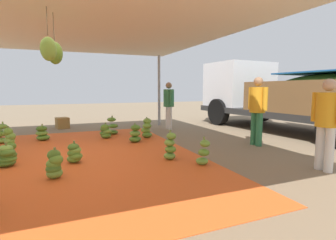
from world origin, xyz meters
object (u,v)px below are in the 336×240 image
worker_1 (327,118)px  cargo_truck_main (283,94)px  banana_bunch_4 (147,129)px  banana_bunch_12 (9,142)px  banana_bunch_14 (42,134)px  banana_bunch_3 (7,156)px  crate_0 (62,123)px  banana_bunch_5 (113,127)px  banana_bunch_1 (54,165)px  banana_bunch_8 (203,153)px  banana_bunch_11 (106,132)px  worker_0 (169,102)px  banana_bunch_9 (3,134)px  banana_bunch_0 (135,134)px  worker_2 (257,106)px  banana_bunch_10 (74,154)px  banana_bunch_15 (170,147)px

worker_1 → cargo_truck_main: bearing=142.2°
cargo_truck_main → banana_bunch_4: bearing=-94.6°
banana_bunch_12 → banana_bunch_14: banana_bunch_12 is taller
banana_bunch_3 → crate_0: (-4.53, 0.94, -0.00)m
banana_bunch_5 → banana_bunch_14: (0.20, -1.91, -0.05)m
banana_bunch_3 → worker_1: 5.55m
banana_bunch_1 → banana_bunch_5: banana_bunch_5 is taller
banana_bunch_1 → cargo_truck_main: (-2.26, 6.97, 1.00)m
banana_bunch_5 → worker_1: size_ratio=0.37×
banana_bunch_4 → banana_bunch_12: (0.74, -3.22, 0.01)m
banana_bunch_8 → cargo_truck_main: cargo_truck_main is taller
banana_bunch_11 → worker_0: bearing=110.6°
banana_bunch_1 → worker_0: bearing=137.6°
banana_bunch_3 → banana_bunch_4: 3.53m
banana_bunch_4 → banana_bunch_9: banana_bunch_4 is taller
banana_bunch_0 → worker_2: worker_2 is taller
banana_bunch_11 → crate_0: (-2.54, -1.10, -0.01)m
banana_bunch_12 → crate_0: 3.78m
banana_bunch_5 → banana_bunch_14: size_ratio=1.21×
banana_bunch_1 → banana_bunch_4: banana_bunch_4 is taller
banana_bunch_5 → worker_2: (2.84, 2.98, 0.73)m
banana_bunch_1 → banana_bunch_10: (-0.77, 0.33, -0.04)m
banana_bunch_11 → worker_1: worker_1 is taller
worker_0 → worker_1: size_ratio=1.03×
banana_bunch_11 → worker_2: (2.29, 3.28, 0.77)m
banana_bunch_8 → banana_bunch_15: size_ratio=0.89×
banana_bunch_4 → banana_bunch_11: (-0.36, -1.09, -0.07)m
banana_bunch_11 → banana_bunch_9: bearing=-97.7°
banana_bunch_8 → banana_bunch_14: size_ratio=1.10×
banana_bunch_10 → cargo_truck_main: bearing=102.7°
worker_0 → banana_bunch_8: bearing=-14.2°
banana_bunch_3 → worker_2: size_ratio=0.26×
banana_bunch_1 → worker_1: worker_1 is taller
banana_bunch_1 → worker_0: 5.26m
banana_bunch_14 → banana_bunch_15: bearing=38.5°
banana_bunch_3 → banana_bunch_1: bearing=38.5°
banana_bunch_0 → banana_bunch_15: size_ratio=0.86×
crate_0 → banana_bunch_3: bearing=-11.7°
banana_bunch_14 → worker_2: size_ratio=0.28×
banana_bunch_5 → banana_bunch_12: bearing=-56.0°
banana_bunch_3 → banana_bunch_14: banana_bunch_14 is taller
banana_bunch_15 → worker_0: bearing=157.8°
banana_bunch_10 → worker_2: bearing=89.1°
banana_bunch_4 → banana_bunch_3: bearing=-62.4°
banana_bunch_8 → worker_2: size_ratio=0.31×
banana_bunch_0 → banana_bunch_5: bearing=-166.8°
banana_bunch_3 → cargo_truck_main: (-1.26, 7.76, 1.03)m
cargo_truck_main → banana_bunch_10: bearing=-77.3°
banana_bunch_10 → worker_2: (0.06, 4.20, 0.79)m
banana_bunch_9 → worker_2: size_ratio=0.33×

